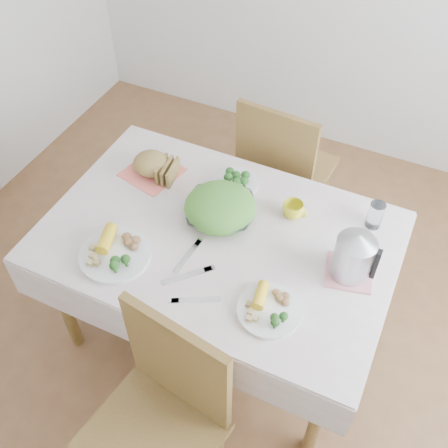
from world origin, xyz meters
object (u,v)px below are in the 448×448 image
at_px(chair_near, 149,444).
at_px(dinner_plate_right, 269,310).
at_px(dining_table, 219,287).
at_px(salad_bowl, 220,212).
at_px(chair_far, 287,172).
at_px(dinner_plate_left, 115,255).
at_px(yellow_mug, 293,210).
at_px(electric_kettle, 354,255).

distance_m(chair_near, dinner_plate_right, 0.67).
relative_size(dining_table, salad_bowl, 4.70).
height_order(chair_near, chair_far, chair_near).
distance_m(chair_far, dinner_plate_left, 1.21).
bearing_deg(dinner_plate_left, chair_near, -50.29).
height_order(chair_near, dinner_plate_left, chair_near).
bearing_deg(yellow_mug, dinner_plate_left, -137.55).
height_order(salad_bowl, electric_kettle, electric_kettle).
relative_size(chair_far, electric_kettle, 4.53).
distance_m(salad_bowl, dinner_plate_left, 0.49).
xyz_separation_m(dining_table, electric_kettle, (0.57, 0.04, 0.51)).
xyz_separation_m(salad_bowl, dinner_plate_left, (-0.30, -0.39, -0.03)).
xyz_separation_m(dining_table, chair_far, (0.04, 0.82, 0.09)).
relative_size(chair_near, electric_kettle, 4.61).
bearing_deg(dinner_plate_left, chair_far, 71.65).
bearing_deg(chair_near, chair_far, 101.43).
height_order(dinner_plate_left, dinner_plate_right, dinner_plate_left).
xyz_separation_m(dining_table, yellow_mug, (0.25, 0.24, 0.43)).
height_order(chair_near, yellow_mug, chair_near).
height_order(dining_table, chair_near, chair_near).
relative_size(dining_table, chair_near, 1.37).
xyz_separation_m(salad_bowl, electric_kettle, (0.60, -0.06, 0.08)).
distance_m(chair_near, chair_far, 1.64).
distance_m(chair_near, salad_bowl, 0.98).
bearing_deg(dinner_plate_left, dining_table, 41.37).
xyz_separation_m(dinner_plate_right, electric_kettle, (0.22, 0.31, 0.11)).
bearing_deg(dinner_plate_left, dinner_plate_right, 1.87).
relative_size(salad_bowl, dinner_plate_right, 1.18).
relative_size(dinner_plate_right, yellow_mug, 2.60).
bearing_deg(dinner_plate_left, yellow_mug, 42.45).
bearing_deg(electric_kettle, yellow_mug, 143.73).
relative_size(chair_near, salad_bowl, 3.43).
relative_size(dinner_plate_left, electric_kettle, 1.36).
bearing_deg(yellow_mug, chair_far, 110.44).
bearing_deg(salad_bowl, chair_near, -81.43).
xyz_separation_m(chair_far, yellow_mug, (0.22, -0.58, 0.34)).
xyz_separation_m(dinner_plate_left, dinner_plate_right, (0.68, 0.02, 0.00)).
xyz_separation_m(chair_far, dinner_plate_left, (-0.37, -1.11, 0.31)).
height_order(chair_far, yellow_mug, chair_far).
xyz_separation_m(dinner_plate_right, yellow_mug, (-0.09, 0.51, 0.03)).
height_order(chair_far, electric_kettle, electric_kettle).
xyz_separation_m(dining_table, dinner_plate_left, (-0.33, -0.29, 0.40)).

